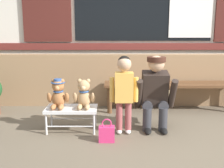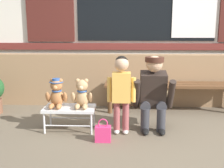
{
  "view_description": "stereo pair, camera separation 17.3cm",
  "coord_description": "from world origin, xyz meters",
  "px_view_note": "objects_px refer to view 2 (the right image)",
  "views": [
    {
      "loc": [
        -0.55,
        -3.16,
        1.29
      ],
      "look_at": [
        -0.53,
        0.44,
        0.55
      ],
      "focal_mm": 44.61,
      "sensor_mm": 36.0,
      "label": 1
    },
    {
      "loc": [
        -0.37,
        -3.16,
        1.29
      ],
      "look_at": [
        -0.53,
        0.44,
        0.55
      ],
      "focal_mm": 44.61,
      "sensor_mm": 36.0,
      "label": 2
    }
  ],
  "objects_px": {
    "child_standing": "(121,86)",
    "adult_crouching": "(154,93)",
    "teddy_bear_with_hat": "(57,94)",
    "small_display_bench": "(70,110)",
    "wooden_bench_long": "(173,88)",
    "handbag_on_ground": "(103,133)",
    "teddy_bear_plain": "(82,94)"
  },
  "relations": [
    {
      "from": "teddy_bear_with_hat",
      "to": "wooden_bench_long",
      "type": "bearing_deg",
      "value": 28.34
    },
    {
      "from": "wooden_bench_long",
      "to": "teddy_bear_with_hat",
      "type": "bearing_deg",
      "value": -151.66
    },
    {
      "from": "teddy_bear_plain",
      "to": "adult_crouching",
      "type": "xyz_separation_m",
      "value": [
        0.9,
        0.06,
        0.02
      ]
    },
    {
      "from": "adult_crouching",
      "to": "teddy_bear_with_hat",
      "type": "bearing_deg",
      "value": -177.23
    },
    {
      "from": "small_display_bench",
      "to": "wooden_bench_long",
      "type": "bearing_deg",
      "value": 30.99
    },
    {
      "from": "teddy_bear_plain",
      "to": "child_standing",
      "type": "bearing_deg",
      "value": -10.16
    },
    {
      "from": "teddy_bear_with_hat",
      "to": "child_standing",
      "type": "relative_size",
      "value": 0.38
    },
    {
      "from": "wooden_bench_long",
      "to": "teddy_bear_with_hat",
      "type": "height_order",
      "value": "teddy_bear_with_hat"
    },
    {
      "from": "teddy_bear_with_hat",
      "to": "adult_crouching",
      "type": "distance_m",
      "value": 1.22
    },
    {
      "from": "teddy_bear_plain",
      "to": "small_display_bench",
      "type": "bearing_deg",
      "value": -179.49
    },
    {
      "from": "handbag_on_ground",
      "to": "teddy_bear_plain",
      "type": "bearing_deg",
      "value": 129.01
    },
    {
      "from": "small_display_bench",
      "to": "teddy_bear_with_hat",
      "type": "distance_m",
      "value": 0.26
    },
    {
      "from": "wooden_bench_long",
      "to": "handbag_on_ground",
      "type": "bearing_deg",
      "value": -129.17
    },
    {
      "from": "small_display_bench",
      "to": "adult_crouching",
      "type": "distance_m",
      "value": 1.08
    },
    {
      "from": "small_display_bench",
      "to": "child_standing",
      "type": "bearing_deg",
      "value": -7.58
    },
    {
      "from": "teddy_bear_plain",
      "to": "adult_crouching",
      "type": "height_order",
      "value": "adult_crouching"
    },
    {
      "from": "teddy_bear_with_hat",
      "to": "handbag_on_ground",
      "type": "distance_m",
      "value": 0.8
    },
    {
      "from": "child_standing",
      "to": "adult_crouching",
      "type": "bearing_deg",
      "value": 20.03
    },
    {
      "from": "child_standing",
      "to": "small_display_bench",
      "type": "bearing_deg",
      "value": 172.42
    },
    {
      "from": "adult_crouching",
      "to": "handbag_on_ground",
      "type": "height_order",
      "value": "adult_crouching"
    },
    {
      "from": "adult_crouching",
      "to": "handbag_on_ground",
      "type": "relative_size",
      "value": 3.49
    },
    {
      "from": "small_display_bench",
      "to": "teddy_bear_plain",
      "type": "distance_m",
      "value": 0.25
    },
    {
      "from": "teddy_bear_with_hat",
      "to": "teddy_bear_plain",
      "type": "bearing_deg",
      "value": -0.13
    },
    {
      "from": "teddy_bear_with_hat",
      "to": "teddy_bear_plain",
      "type": "relative_size",
      "value": 1.0
    },
    {
      "from": "teddy_bear_with_hat",
      "to": "adult_crouching",
      "type": "height_order",
      "value": "adult_crouching"
    },
    {
      "from": "child_standing",
      "to": "handbag_on_ground",
      "type": "distance_m",
      "value": 0.6
    },
    {
      "from": "wooden_bench_long",
      "to": "adult_crouching",
      "type": "relative_size",
      "value": 2.21
    },
    {
      "from": "small_display_bench",
      "to": "handbag_on_ground",
      "type": "height_order",
      "value": "small_display_bench"
    },
    {
      "from": "small_display_bench",
      "to": "adult_crouching",
      "type": "relative_size",
      "value": 0.67
    },
    {
      "from": "small_display_bench",
      "to": "child_standing",
      "type": "distance_m",
      "value": 0.74
    },
    {
      "from": "child_standing",
      "to": "handbag_on_ground",
      "type": "bearing_deg",
      "value": -127.42
    },
    {
      "from": "small_display_bench",
      "to": "adult_crouching",
      "type": "height_order",
      "value": "adult_crouching"
    }
  ]
}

